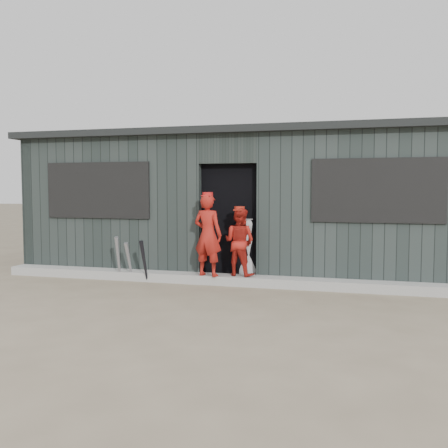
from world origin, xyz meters
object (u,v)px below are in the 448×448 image
(bat_right, at_px, (144,262))
(player_grey_back, at_px, (250,249))
(bat_left, at_px, (129,262))
(bat_mid, at_px, (118,259))
(dugout, at_px, (247,204))
(player_red_right, at_px, (239,242))
(player_red_left, at_px, (208,235))

(bat_right, bearing_deg, player_grey_back, 22.76)
(bat_left, relative_size, bat_mid, 0.89)
(bat_mid, height_order, dugout, dugout)
(player_red_right, xyz_separation_m, player_grey_back, (0.09, 0.39, -0.16))
(bat_left, xyz_separation_m, bat_mid, (-0.18, -0.04, 0.05))
(bat_left, bearing_deg, player_grey_back, 17.60)
(bat_mid, bearing_deg, bat_left, 11.61)
(bat_mid, distance_m, player_grey_back, 2.25)
(player_grey_back, height_order, dugout, dugout)
(bat_right, xyz_separation_m, player_red_left, (1.07, 0.13, 0.46))
(dugout, bearing_deg, bat_mid, -133.45)
(player_red_left, distance_m, player_red_right, 0.53)
(bat_left, height_order, player_grey_back, player_grey_back)
(bat_left, xyz_separation_m, bat_right, (0.31, -0.07, 0.02))
(player_grey_back, bearing_deg, dugout, -79.20)
(player_red_right, distance_m, player_grey_back, 0.43)
(bat_left, bearing_deg, player_red_left, 2.50)
(player_red_left, relative_size, dugout, 0.16)
(bat_left, bearing_deg, player_red_right, 7.12)
(player_grey_back, bearing_deg, bat_mid, 13.04)
(player_red_left, height_order, player_red_right, player_red_left)
(player_red_left, bearing_deg, bat_mid, 15.48)
(bat_mid, height_order, bat_right, bat_mid)
(bat_mid, xyz_separation_m, bat_right, (0.49, -0.03, -0.03))
(player_red_left, xyz_separation_m, player_grey_back, (0.58, 0.56, -0.28))
(bat_left, bearing_deg, bat_mid, -168.39)
(bat_left, height_order, bat_mid, bat_mid)
(bat_mid, relative_size, player_grey_back, 0.72)
(player_red_right, bearing_deg, dugout, -65.91)
(player_red_right, bearing_deg, bat_left, 22.70)
(bat_right, distance_m, player_grey_back, 1.80)
(bat_left, xyz_separation_m, player_grey_back, (1.96, 0.62, 0.21))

